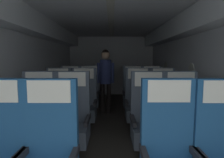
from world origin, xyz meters
The scene contains 15 objects.
ground centered at (0.00, 3.45, -0.01)m, with size 3.40×7.31×0.02m, color #3D3833.
fuselage_shell centered at (0.00, 3.71, 1.61)m, with size 3.28×6.96×2.24m.
seat_b_left_window centered at (-1.01, 2.40, 0.49)m, with size 0.51×0.48×1.19m.
seat_b_left_aisle centered at (-0.54, 2.38, 0.49)m, with size 0.51×0.48×1.19m.
seat_b_right_aisle centered at (1.00, 2.40, 0.49)m, with size 0.51×0.48×1.19m.
seat_b_right_window centered at (0.53, 2.37, 0.49)m, with size 0.51×0.48×1.19m.
seat_c_left_window centered at (-1.01, 3.36, 0.49)m, with size 0.51×0.48×1.19m.
seat_c_left_aisle centered at (-0.52, 3.37, 0.49)m, with size 0.51×0.48×1.19m.
seat_c_right_aisle centered at (1.00, 3.36, 0.49)m, with size 0.51×0.48×1.19m.
seat_c_right_window centered at (0.52, 3.36, 0.49)m, with size 0.51×0.48×1.19m.
seat_d_left_window centered at (-1.00, 4.34, 0.49)m, with size 0.51×0.48×1.19m.
seat_d_left_aisle centered at (-0.54, 4.36, 0.49)m, with size 0.51×0.48×1.19m.
seat_d_right_aisle centered at (1.00, 4.35, 0.49)m, with size 0.51×0.48×1.19m.
seat_d_right_window centered at (0.54, 4.34, 0.49)m, with size 0.51×0.48×1.19m.
flight_attendant centered at (-0.14, 4.47, 0.98)m, with size 0.43×0.28×1.59m.
Camera 1 is at (0.02, -0.11, 1.37)m, focal length 29.65 mm.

